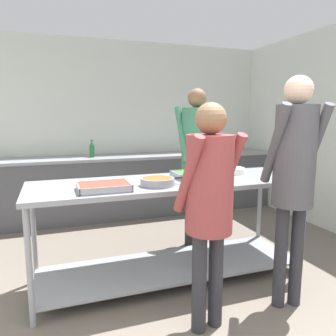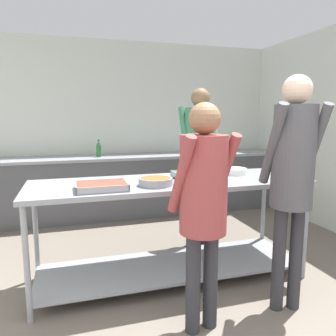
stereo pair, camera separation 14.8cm
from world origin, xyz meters
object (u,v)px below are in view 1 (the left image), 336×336
object	(u,v)px
sauce_pan	(158,181)
guest_serving_right	(209,193)
cook_behind_counter	(196,149)
plate_stack	(232,171)
serving_tray_vegetables	(104,187)
serving_tray_roast	(198,174)
guest_serving_left	(294,166)
water_bottle	(92,149)

from	to	relation	value
sauce_pan	guest_serving_right	world-z (taller)	guest_serving_right
guest_serving_right	cook_behind_counter	size ratio (longest dim) A/B	0.88
plate_stack	guest_serving_right	size ratio (longest dim) A/B	0.17
serving_tray_vegetables	plate_stack	xyz separation A→B (m)	(1.33, 0.33, 0.00)
serving_tray_roast	cook_behind_counter	xyz separation A→B (m)	(0.25, 0.59, 0.17)
sauce_pan	guest_serving_left	distance (m)	1.08
serving_tray_vegetables	cook_behind_counter	size ratio (longest dim) A/B	0.22
plate_stack	cook_behind_counter	distance (m)	0.58
serving_tray_roast	cook_behind_counter	distance (m)	0.66
serving_tray_roast	guest_serving_right	distance (m)	0.91
cook_behind_counter	plate_stack	bearing A→B (deg)	-74.00
serving_tray_vegetables	guest_serving_right	world-z (taller)	guest_serving_right
guest_serving_left	guest_serving_right	xyz separation A→B (m)	(-0.73, -0.05, -0.14)
plate_stack	guest_serving_right	bearing A→B (deg)	-127.97
serving_tray_vegetables	serving_tray_roast	distance (m)	0.97
serving_tray_vegetables	cook_behind_counter	distance (m)	1.47
plate_stack	cook_behind_counter	world-z (taller)	cook_behind_counter
cook_behind_counter	water_bottle	size ratio (longest dim) A/B	7.26
guest_serving_right	serving_tray_vegetables	bearing A→B (deg)	136.79
serving_tray_vegetables	serving_tray_roast	bearing A→B (deg)	16.34
guest_serving_left	water_bottle	bearing A→B (deg)	112.77
guest_serving_left	guest_serving_right	bearing A→B (deg)	-176.31
serving_tray_roast	plate_stack	xyz separation A→B (m)	(0.40, 0.06, 0.00)
serving_tray_roast	water_bottle	size ratio (longest dim) A/B	1.90
serving_tray_roast	cook_behind_counter	bearing A→B (deg)	67.05
plate_stack	cook_behind_counter	size ratio (longest dim) A/B	0.15
sauce_pan	water_bottle	size ratio (longest dim) A/B	1.70
plate_stack	water_bottle	xyz separation A→B (m)	(-1.16, 1.93, 0.07)
sauce_pan	plate_stack	world-z (taller)	sauce_pan
sauce_pan	guest_serving_left	bearing A→B (deg)	-31.97
serving_tray_roast	cook_behind_counter	size ratio (longest dim) A/B	0.26
serving_tray_vegetables	sauce_pan	distance (m)	0.45
plate_stack	sauce_pan	bearing A→B (deg)	-161.02
serving_tray_vegetables	plate_stack	bearing A→B (deg)	14.00
cook_behind_counter	guest_serving_left	bearing A→B (deg)	-83.04
water_bottle	guest_serving_left	bearing A→B (deg)	-67.23
plate_stack	water_bottle	distance (m)	2.25
cook_behind_counter	water_bottle	xyz separation A→B (m)	(-1.00, 1.40, -0.10)
plate_stack	water_bottle	size ratio (longest dim) A/B	1.06
plate_stack	cook_behind_counter	xyz separation A→B (m)	(-0.15, 0.53, 0.17)
serving_tray_roast	sauce_pan	bearing A→B (deg)	-153.07
guest_serving_left	water_bottle	xyz separation A→B (m)	(-1.17, 2.80, -0.10)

